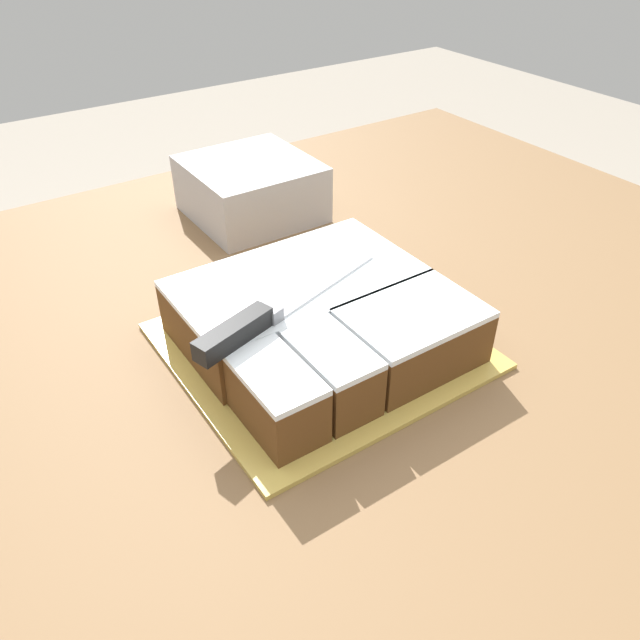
% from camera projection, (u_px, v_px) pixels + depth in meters
% --- Properties ---
extents(countertop, '(1.40, 1.10, 0.90)m').
position_uv_depth(countertop, '(323.00, 530.00, 1.07)').
color(countertop, brown).
rests_on(countertop, ground_plane).
extents(cake_board, '(0.33, 0.32, 0.01)m').
position_uv_depth(cake_board, '(320.00, 345.00, 0.75)').
color(cake_board, gold).
rests_on(cake_board, countertop).
extents(cake, '(0.29, 0.27, 0.07)m').
position_uv_depth(cake, '(321.00, 319.00, 0.73)').
color(cake, brown).
rests_on(cake, cake_board).
extents(knife, '(0.27, 0.10, 0.02)m').
position_uv_depth(knife, '(256.00, 320.00, 0.65)').
color(knife, silver).
rests_on(knife, cake).
extents(storage_box, '(0.19, 0.19, 0.09)m').
position_uv_depth(storage_box, '(251.00, 189.00, 1.01)').
color(storage_box, '#B2B2B7').
rests_on(storage_box, countertop).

